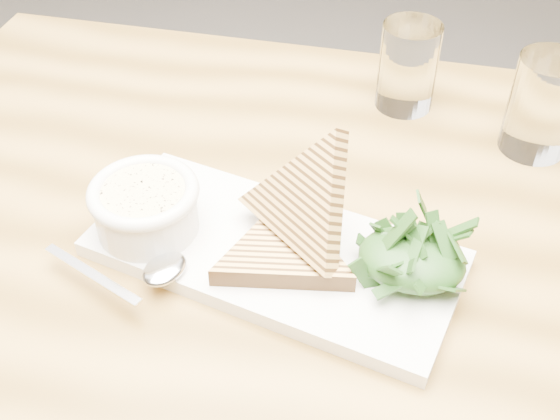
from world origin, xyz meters
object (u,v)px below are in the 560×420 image
(platter, at_px, (274,253))
(glass_far, at_px, (543,105))
(glass_near, at_px, (408,66))
(table_top, at_px, (358,264))
(soup_bowl, at_px, (147,212))

(platter, xyz_separation_m, glass_far, (0.24, 0.27, 0.05))
(platter, bearing_deg, glass_far, 48.49)
(glass_near, bearing_deg, table_top, -89.34)
(soup_bowl, xyz_separation_m, glass_near, (0.21, 0.33, 0.02))
(table_top, xyz_separation_m, glass_far, (0.16, 0.23, 0.08))
(soup_bowl, distance_m, glass_near, 0.39)
(table_top, height_order, platter, platter)
(soup_bowl, distance_m, glass_far, 0.47)
(soup_bowl, height_order, glass_near, glass_near)
(soup_bowl, bearing_deg, glass_far, 37.17)
(platter, xyz_separation_m, soup_bowl, (-0.13, -0.01, 0.03))
(table_top, bearing_deg, glass_near, 90.66)
(table_top, height_order, glass_far, glass_far)
(soup_bowl, height_order, glass_far, glass_far)
(table_top, relative_size, platter, 3.29)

